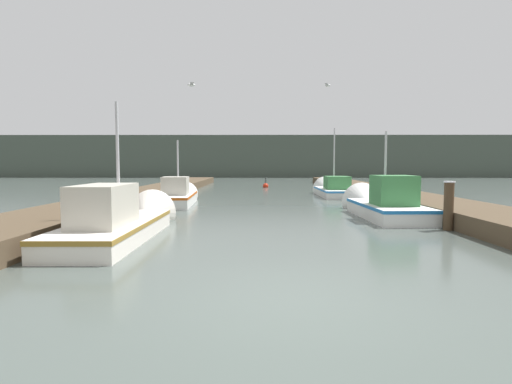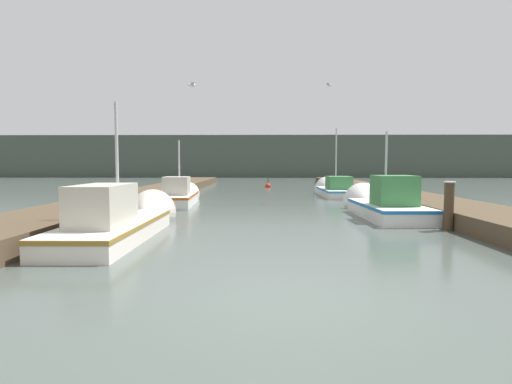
# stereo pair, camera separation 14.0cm
# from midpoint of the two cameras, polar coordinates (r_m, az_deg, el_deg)

# --- Properties ---
(ground_plane) EXTENTS (200.00, 200.00, 0.00)m
(ground_plane) POSITION_cam_midpoint_polar(r_m,az_deg,el_deg) (5.89, 4.46, -15.13)
(ground_plane) COLOR #47514C
(dock_left) EXTENTS (2.71, 40.00, 0.52)m
(dock_left) POSITION_cam_midpoint_polar(r_m,az_deg,el_deg) (22.46, -15.44, -0.35)
(dock_left) COLOR #4C3D2B
(dock_left) RESTS_ON ground_plane
(dock_right) EXTENTS (2.71, 40.00, 0.52)m
(dock_right) POSITION_cam_midpoint_polar(r_m,az_deg,el_deg) (22.69, 18.16, -0.36)
(dock_right) COLOR #4C3D2B
(dock_right) RESTS_ON ground_plane
(distant_shore_ridge) EXTENTS (120.00, 16.00, 5.92)m
(distant_shore_ridge) POSITION_cam_midpoint_polar(r_m,az_deg,el_deg) (63.62, 0.74, 4.99)
(distant_shore_ridge) COLOR #424C42
(distant_shore_ridge) RESTS_ON ground_plane
(fishing_boat_0) EXTENTS (1.77, 6.37, 4.09)m
(fishing_boat_0) POSITION_cam_midpoint_polar(r_m,az_deg,el_deg) (11.52, -18.52, -3.77)
(fishing_boat_0) COLOR silver
(fishing_boat_0) RESTS_ON ground_plane
(fishing_boat_1) EXTENTS (1.93, 5.57, 3.68)m
(fishing_boat_1) POSITION_cam_midpoint_polar(r_m,az_deg,el_deg) (15.62, 17.07, -1.69)
(fishing_boat_1) COLOR silver
(fishing_boat_1) RESTS_ON ground_plane
(fishing_boat_2) EXTENTS (1.74, 5.51, 3.45)m
(fishing_boat_2) POSITION_cam_midpoint_polar(r_m,az_deg,el_deg) (19.69, -11.11, -0.50)
(fishing_boat_2) COLOR silver
(fishing_boat_2) RESTS_ON ground_plane
(fishing_boat_3) EXTENTS (1.82, 5.78, 4.65)m
(fishing_boat_3) POSITION_cam_midpoint_polar(r_m,az_deg,el_deg) (24.81, 10.72, 0.37)
(fishing_boat_3) COLOR silver
(fishing_boat_3) RESTS_ON ground_plane
(mooring_piling_0) EXTENTS (0.26, 0.26, 1.34)m
(mooring_piling_0) POSITION_cam_midpoint_polar(r_m,az_deg,el_deg) (16.92, 19.78, -0.44)
(mooring_piling_0) COLOR #473523
(mooring_piling_0) RESTS_ON ground_plane
(mooring_piling_1) EXTENTS (0.36, 0.36, 1.18)m
(mooring_piling_1) POSITION_cam_midpoint_polar(r_m,az_deg,el_deg) (20.92, 16.40, 0.23)
(mooring_piling_1) COLOR #473523
(mooring_piling_1) RESTS_ON ground_plane
(mooring_piling_2) EXTENTS (0.31, 0.31, 1.43)m
(mooring_piling_2) POSITION_cam_midpoint_polar(r_m,az_deg,el_deg) (12.84, 25.54, -1.75)
(mooring_piling_2) COLOR #473523
(mooring_piling_2) RESTS_ON ground_plane
(mooring_piling_3) EXTENTS (0.27, 0.27, 1.06)m
(mooring_piling_3) POSITION_cam_midpoint_polar(r_m,az_deg,el_deg) (11.42, -23.97, -3.30)
(mooring_piling_3) COLOR #473523
(mooring_piling_3) RESTS_ON ground_plane
(channel_buoy) EXTENTS (0.45, 0.45, 0.95)m
(channel_buoy) POSITION_cam_midpoint_polar(r_m,az_deg,el_deg) (32.46, 1.26, 0.89)
(channel_buoy) COLOR red
(channel_buoy) RESTS_ON ground_plane
(seagull_lead) EXTENTS (0.38, 0.53, 0.12)m
(seagull_lead) POSITION_cam_midpoint_polar(r_m,az_deg,el_deg) (20.95, 10.04, 14.78)
(seagull_lead) COLOR white
(seagull_1) EXTENTS (0.31, 0.56, 0.12)m
(seagull_1) POSITION_cam_midpoint_polar(r_m,az_deg,el_deg) (15.74, -9.50, 14.87)
(seagull_1) COLOR white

